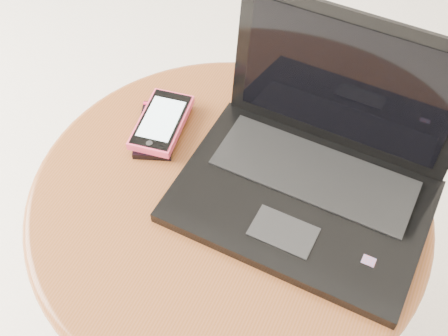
% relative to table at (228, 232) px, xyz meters
% --- Properties ---
extents(table, '(0.56, 0.56, 0.44)m').
position_rel_table_xyz_m(table, '(0.00, 0.00, 0.00)').
color(table, '#512D10').
rests_on(table, ground).
extents(laptop, '(0.34, 0.28, 0.22)m').
position_rel_table_xyz_m(laptop, '(0.10, 0.06, 0.13)').
color(laptop, black).
rests_on(laptop, table).
extents(phone_black, '(0.09, 0.12, 0.01)m').
position_rel_table_xyz_m(phone_black, '(-0.14, 0.06, 0.10)').
color(phone_black, black).
rests_on(phone_black, table).
extents(phone_pink, '(0.08, 0.13, 0.01)m').
position_rel_table_xyz_m(phone_pink, '(-0.14, 0.07, 0.11)').
color(phone_pink, '#E23A5C').
rests_on(phone_pink, phone_black).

